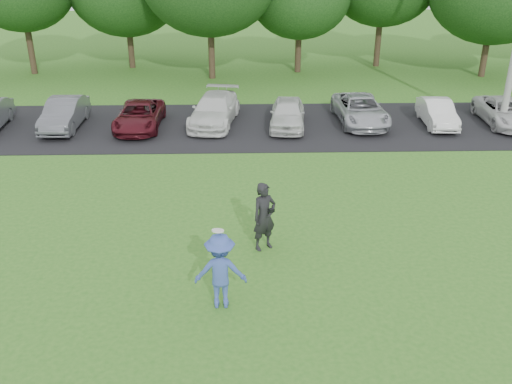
# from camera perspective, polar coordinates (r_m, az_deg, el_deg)

# --- Properties ---
(ground) EXTENTS (100.00, 100.00, 0.00)m
(ground) POSITION_cam_1_polar(r_m,az_deg,el_deg) (13.29, 0.42, -11.58)
(ground) COLOR #2F6D1F
(ground) RESTS_ON ground
(parking_lot) EXTENTS (32.00, 6.50, 0.03)m
(parking_lot) POSITION_cam_1_polar(r_m,az_deg,el_deg) (24.93, -0.60, 6.64)
(parking_lot) COLOR black
(parking_lot) RESTS_ON ground
(frisbee_player) EXTENTS (1.19, 0.68, 2.00)m
(frisbee_player) POSITION_cam_1_polar(r_m,az_deg,el_deg) (12.91, -3.58, -7.89)
(frisbee_player) COLOR #3D55AC
(frisbee_player) RESTS_ON ground
(camera_bystander) EXTENTS (0.83, 0.75, 1.90)m
(camera_bystander) POSITION_cam_1_polar(r_m,az_deg,el_deg) (15.07, 0.83, -2.49)
(camera_bystander) COLOR black
(camera_bystander) RESTS_ON ground
(parked_cars) EXTENTS (30.90, 4.91, 1.25)m
(parked_cars) POSITION_cam_1_polar(r_m,az_deg,el_deg) (24.73, -0.54, 7.94)
(parked_cars) COLOR black
(parked_cars) RESTS_ON parking_lot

